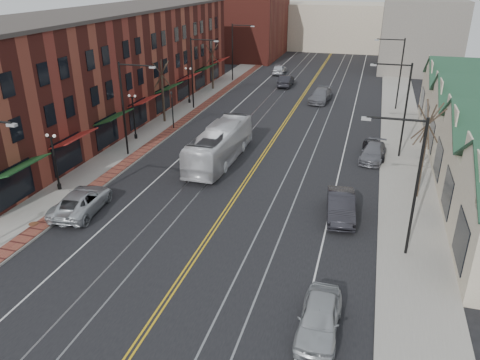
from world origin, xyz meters
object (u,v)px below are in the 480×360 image
Objects in this scene: parked_car_a at (319,318)px; parked_car_c at (373,153)px; transit_bus at (220,145)px; parked_car_d at (373,149)px; parked_suv at (82,201)px; parked_car_b at (341,206)px.

parked_car_a is 0.98× the size of parked_car_c.
transit_bus is 13.42m from parked_car_d.
parked_car_c is (1.80, 22.43, -0.10)m from parked_car_a.
transit_bus reaches higher than parked_suv.
transit_bus is at bearing -155.00° from parked_car_c.
parked_suv is 1.37× the size of parked_car_d.
transit_bus is 2.44× the size of parked_car_a.
transit_bus is at bearing 139.58° from parked_car_b.
parked_car_d is (12.51, 4.79, -0.84)m from transit_bus.
parked_car_b is (16.80, 3.98, 0.05)m from parked_suv.
parked_car_a is 11.20m from parked_car_b.
parked_suv reaches higher than parked_car_a.
parked_car_a is 0.91× the size of parked_car_b.
parked_car_b reaches higher than parked_car_d.
parked_suv is 18.29m from parked_car_a.
transit_bus reaches higher than parked_car_a.
parked_car_c is (1.80, 11.23, -0.14)m from parked_car_b.
parked_car_b is at bearing -105.98° from parked_car_d.
parked_car_b is at bearing -91.89° from parked_car_c.
parked_car_d is (0.00, 0.78, 0.02)m from parked_car_c.
parked_car_b is at bearing -173.24° from parked_suv.
parked_car_a is at bearing -101.88° from parked_car_d.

